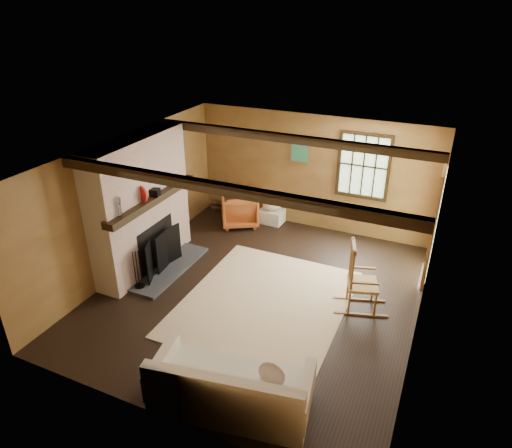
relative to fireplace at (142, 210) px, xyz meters
The scene contains 10 objects.
ground 2.48m from the fireplace, ahead, with size 5.50×5.50×0.00m, color black.
room_envelope 2.52m from the fireplace, ahead, with size 5.02×5.52×2.44m.
fireplace is the anchor object (origin of this frame).
rug 2.67m from the fireplace, ahead, with size 2.50×3.00×0.01m, color #D0B58B.
rocking_chair 3.88m from the fireplace, ahead, with size 0.93×0.66×1.16m.
sofa 3.78m from the fireplace, 38.50° to the right, with size 2.01×1.15×0.77m.
firewood_pile 2.79m from the fireplace, 85.02° to the left, with size 0.68×0.12×0.25m.
laundry_basket 3.07m from the fireplace, 61.15° to the left, with size 0.50×0.38×0.30m, color white.
basket_pillow 3.00m from the fireplace, 61.15° to the left, with size 0.41×0.33×0.21m, color beige.
armchair 2.45m from the fireplace, 69.71° to the left, with size 0.75×0.78×0.71m, color #BF6026.
Camera 1 is at (2.54, -5.75, 4.45)m, focal length 32.00 mm.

